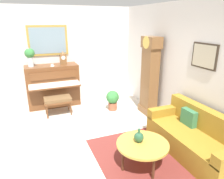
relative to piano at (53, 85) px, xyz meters
name	(u,v)px	position (x,y,z in m)	size (l,w,h in m)	color
ground_plane	(79,144)	(2.23, 0.19, -0.65)	(6.40, 6.00, 0.10)	beige
wall_left	(56,55)	(-0.37, 0.18, 0.81)	(0.13, 4.90, 2.80)	silver
wall_back	(180,66)	(2.25, 2.59, 0.80)	(5.30, 0.13, 2.80)	silver
area_rug	(142,161)	(3.29, 1.08, -0.60)	(2.10, 1.50, 0.01)	maroon
piano	(53,85)	(0.00, 0.00, 0.00)	(0.87, 1.44, 1.19)	brown
piano_bench	(58,100)	(0.72, 0.01, -0.20)	(0.42, 0.70, 0.48)	brown
grandfather_clock	(150,78)	(1.50, 2.28, 0.36)	(0.52, 0.34, 2.03)	brown
couch	(195,138)	(3.41, 2.12, -0.29)	(1.90, 0.80, 0.84)	olive
coffee_table	(143,145)	(3.37, 1.03, -0.20)	(0.88, 0.88, 0.44)	gold
mantel_clock	(63,58)	(0.00, 0.34, 0.76)	(0.13, 0.18, 0.38)	brown
flower_vase	(30,55)	(0.00, -0.53, 0.90)	(0.26, 0.26, 0.58)	silver
teacup	(52,65)	(0.14, 0.01, 0.61)	(0.12, 0.12, 0.06)	white
green_jug	(139,137)	(3.30, 0.99, -0.08)	(0.17, 0.17, 0.24)	#234C33
potted_plant	(113,99)	(0.98, 1.46, -0.28)	(0.36, 0.36, 0.56)	#935138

